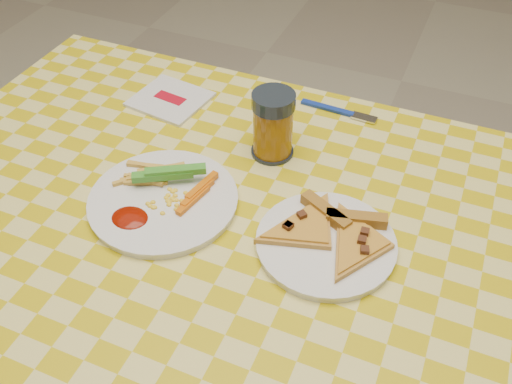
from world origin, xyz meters
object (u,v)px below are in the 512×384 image
(table, at_px, (244,265))
(drink_glass, at_px, (273,125))
(plate_left, at_px, (163,201))
(plate_right, at_px, (326,244))

(table, xyz_separation_m, drink_glass, (-0.03, 0.21, 0.14))
(plate_left, relative_size, drink_glass, 1.93)
(table, bearing_deg, plate_left, 175.13)
(table, relative_size, drink_glass, 10.11)
(plate_left, relative_size, plate_right, 1.15)
(plate_right, height_order, drink_glass, drink_glass)
(drink_glass, bearing_deg, plate_right, -48.57)
(plate_right, relative_size, drink_glass, 1.68)
(plate_left, distance_m, plate_right, 0.28)
(plate_left, distance_m, drink_glass, 0.24)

